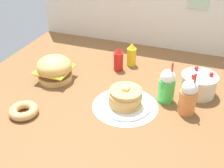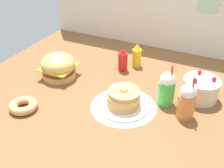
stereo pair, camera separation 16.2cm
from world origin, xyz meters
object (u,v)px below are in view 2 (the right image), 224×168
(ketchup_bottle, at_px, (123,60))
(cream_soda_cup, at_px, (167,89))
(mustard_bottle, at_px, (137,56))
(pancake_stack, at_px, (123,100))
(orange_float_cup, at_px, (187,101))
(layer_cake, at_px, (201,89))
(burger, at_px, (58,66))
(donut_pink_glaze, at_px, (23,105))

(ketchup_bottle, bearing_deg, cream_soda_cup, -33.98)
(mustard_bottle, bearing_deg, pancake_stack, -77.14)
(orange_float_cup, bearing_deg, pancake_stack, -169.17)
(pancake_stack, xyz_separation_m, ketchup_bottle, (-0.22, 0.50, 0.04))
(layer_cake, distance_m, mustard_bottle, 0.67)
(pancake_stack, xyz_separation_m, orange_float_cup, (0.42, 0.08, 0.06))
(pancake_stack, relative_size, layer_cake, 1.36)
(pancake_stack, distance_m, cream_soda_cup, 0.32)
(layer_cake, bearing_deg, mustard_bottle, 155.86)
(pancake_stack, xyz_separation_m, mustard_bottle, (-0.14, 0.62, 0.04))
(mustard_bottle, bearing_deg, cream_soda_cup, -48.31)
(burger, xyz_separation_m, mustard_bottle, (0.52, 0.46, 0.00))
(ketchup_bottle, xyz_separation_m, cream_soda_cup, (0.48, -0.32, 0.03))
(ketchup_bottle, xyz_separation_m, mustard_bottle, (0.08, 0.12, 0.00))
(burger, xyz_separation_m, layer_cake, (1.13, 0.19, -0.02))
(donut_pink_glaze, bearing_deg, cream_soda_cup, 29.60)
(layer_cake, bearing_deg, donut_pink_glaze, -148.34)
(burger, xyz_separation_m, cream_soda_cup, (0.92, 0.01, 0.03))
(mustard_bottle, distance_m, orange_float_cup, 0.78)
(layer_cake, relative_size, mustard_bottle, 1.25)
(pancake_stack, bearing_deg, donut_pink_glaze, -152.25)
(layer_cake, relative_size, donut_pink_glaze, 1.34)
(cream_soda_cup, bearing_deg, mustard_bottle, 131.69)
(burger, distance_m, cream_soda_cup, 0.92)
(burger, xyz_separation_m, donut_pink_glaze, (0.03, -0.49, -0.07))
(layer_cake, xyz_separation_m, donut_pink_glaze, (-1.10, -0.68, -0.05))
(ketchup_bottle, relative_size, mustard_bottle, 1.00)
(pancake_stack, relative_size, mustard_bottle, 1.70)
(mustard_bottle, xyz_separation_m, cream_soda_cup, (0.40, -0.45, 0.03))
(pancake_stack, distance_m, mustard_bottle, 0.64)
(pancake_stack, bearing_deg, cream_soda_cup, 33.83)
(pancake_stack, bearing_deg, mustard_bottle, 102.86)
(orange_float_cup, bearing_deg, cream_soda_cup, 150.62)
(orange_float_cup, relative_size, donut_pink_glaze, 1.61)
(pancake_stack, xyz_separation_m, donut_pink_glaze, (-0.63, -0.33, -0.03))
(burger, relative_size, layer_cake, 1.06)
(burger, bearing_deg, mustard_bottle, 41.51)
(orange_float_cup, bearing_deg, layer_cake, 79.57)
(burger, distance_m, donut_pink_glaze, 0.50)
(mustard_bottle, bearing_deg, burger, -138.49)
(layer_cake, height_order, donut_pink_glaze, layer_cake)
(ketchup_bottle, xyz_separation_m, donut_pink_glaze, (-0.41, -0.83, -0.07))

